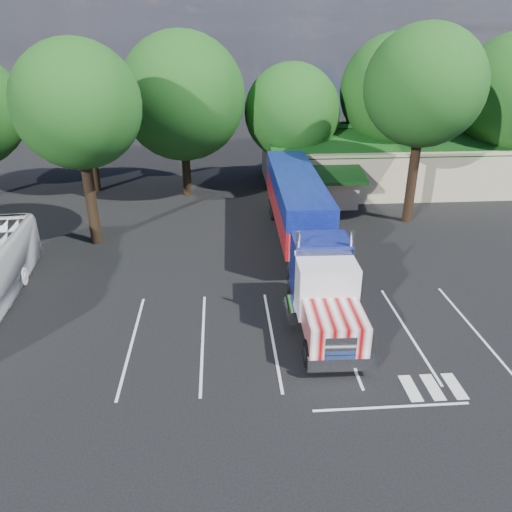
{
  "coord_description": "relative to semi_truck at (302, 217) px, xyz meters",
  "views": [
    {
      "loc": [
        -2.16,
        -25.28,
        12.98
      ],
      "look_at": [
        -0.41,
        -1.34,
        2.0
      ],
      "focal_mm": 35.0,
      "sensor_mm": 36.0,
      "label": 1
    }
  ],
  "objects": [
    {
      "name": "tree_near_right",
      "position": [
        8.83,
        5.66,
        6.85
      ],
      "size": [
        8.0,
        8.0,
        13.5
      ],
      "color": "black",
      "rests_on": "ground"
    },
    {
      "name": "tree_row_b",
      "position": [
        -15.67,
        14.96,
        4.52
      ],
      "size": [
        8.4,
        8.4,
        11.35
      ],
      "color": "black",
      "rests_on": "ground"
    },
    {
      "name": "woman",
      "position": [
        -1.07,
        -2.84,
        -1.85
      ],
      "size": [
        0.53,
        0.64,
        1.52
      ],
      "primitive_type": "imported",
      "rotation": [
        0.0,
        0.0,
        1.9
      ],
      "color": "black",
      "rests_on": "ground"
    },
    {
      "name": "bicycle",
      "position": [
        1.3,
        2.98,
        -2.13
      ],
      "size": [
        1.47,
        1.92,
        0.97
      ],
      "primitive_type": "imported",
      "rotation": [
        0.0,
        0.0,
        0.52
      ],
      "color": "black",
      "rests_on": "ground"
    },
    {
      "name": "silver_sedan",
      "position": [
        2.33,
        9.25,
        -1.85
      ],
      "size": [
        4.91,
        2.71,
        1.53
      ],
      "primitive_type": "imported",
      "rotation": [
        0.0,
        0.0,
        1.82
      ],
      "color": "#A6A9AD",
      "rests_on": "ground"
    },
    {
      "name": "event_hall",
      "position": [
        11.07,
        14.97,
        -0.4
      ],
      "size": [
        24.2,
        14.12,
        5.55
      ],
      "color": "tan",
      "rests_on": "ground"
    },
    {
      "name": "tree_near_left",
      "position": [
        -13.17,
        3.16,
        6.2
      ],
      "size": [
        7.6,
        7.6,
        12.65
      ],
      "color": "black",
      "rests_on": "ground"
    },
    {
      "name": "tree_row_e",
      "position": [
        10.33,
        15.16,
        5.47
      ],
      "size": [
        9.6,
        9.6,
        12.9
      ],
      "color": "black",
      "rests_on": "ground"
    },
    {
      "name": "ground",
      "position": [
        -2.67,
        -2.84,
        -2.62
      ],
      "size": [
        120.0,
        120.0,
        0.0
      ],
      "primitive_type": "plane",
      "color": "black",
      "rests_on": "ground"
    },
    {
      "name": "semi_truck",
      "position": [
        0.0,
        0.0,
        0.0
      ],
      "size": [
        3.65,
        22.13,
        4.62
      ],
      "rotation": [
        0.0,
        0.0,
        -0.02
      ],
      "color": "black",
      "rests_on": "ground"
    },
    {
      "name": "tree_row_c",
      "position": [
        -7.67,
        13.36,
        5.42
      ],
      "size": [
        10.0,
        10.0,
        13.05
      ],
      "color": "black",
      "rests_on": "ground"
    },
    {
      "name": "tree_row_d",
      "position": [
        1.33,
        14.66,
        3.97
      ],
      "size": [
        8.0,
        8.0,
        10.6
      ],
      "color": "black",
      "rests_on": "ground"
    }
  ]
}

